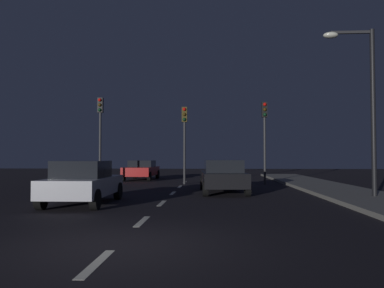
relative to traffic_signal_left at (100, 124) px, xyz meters
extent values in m
plane|color=black|center=(4.98, -8.89, -3.62)|extent=(80.00, 80.00, 0.00)
cube|color=gray|center=(12.48, -8.89, -3.54)|extent=(3.00, 40.00, 0.15)
cube|color=silver|center=(4.98, -17.09, -3.61)|extent=(0.16, 1.60, 0.01)
cube|color=silver|center=(4.98, -13.29, -3.61)|extent=(0.16, 1.60, 0.01)
cube|color=silver|center=(4.98, -9.49, -3.61)|extent=(0.16, 1.60, 0.01)
cube|color=silver|center=(4.98, -5.69, -3.61)|extent=(0.16, 1.60, 0.01)
cube|color=silver|center=(4.98, -1.89, -3.61)|extent=(0.16, 1.60, 0.01)
cube|color=silver|center=(4.98, 1.91, -3.61)|extent=(0.16, 1.60, 0.01)
cylinder|color=#2D2D30|center=(0.00, 0.02, -1.02)|extent=(0.14, 0.14, 5.19)
cube|color=black|center=(0.00, 0.02, 1.12)|extent=(0.32, 0.24, 0.90)
sphere|color=red|center=(0.00, -0.14, 1.42)|extent=(0.20, 0.20, 0.20)
sphere|color=#3F2D0C|center=(0.00, -0.14, 1.12)|extent=(0.20, 0.20, 0.20)
sphere|color=#0C3319|center=(0.00, -0.14, 0.82)|extent=(0.20, 0.20, 0.20)
cylinder|color=#2D2D30|center=(5.09, 0.02, -1.32)|extent=(0.14, 0.14, 4.59)
cube|color=#382D0C|center=(5.09, 0.02, 0.52)|extent=(0.32, 0.24, 0.90)
sphere|color=red|center=(5.09, -0.14, 0.82)|extent=(0.20, 0.20, 0.20)
sphere|color=#3F2D0C|center=(5.09, -0.14, 0.52)|extent=(0.20, 0.20, 0.20)
sphere|color=#0C3319|center=(5.09, -0.14, 0.22)|extent=(0.20, 0.20, 0.20)
cylinder|color=#2D2D30|center=(9.83, 0.02, -1.19)|extent=(0.14, 0.14, 4.85)
cube|color=black|center=(9.83, 0.02, 0.78)|extent=(0.32, 0.24, 0.90)
sphere|color=red|center=(9.83, -0.14, 1.08)|extent=(0.20, 0.20, 0.20)
sphere|color=#3F2D0C|center=(9.83, -0.14, 0.78)|extent=(0.20, 0.20, 0.20)
sphere|color=#0C3319|center=(9.83, -0.14, 0.48)|extent=(0.20, 0.20, 0.20)
cube|color=black|center=(7.21, -5.32, -2.99)|extent=(2.10, 4.60, 0.61)
cube|color=black|center=(7.22, -5.54, -2.42)|extent=(1.74, 2.12, 0.54)
cylinder|color=black|center=(6.25, -3.67, -3.30)|extent=(0.26, 0.65, 0.64)
cylinder|color=black|center=(7.97, -3.57, -3.30)|extent=(0.26, 0.65, 0.64)
cylinder|color=black|center=(6.45, -7.07, -3.30)|extent=(0.26, 0.65, 0.64)
cylinder|color=black|center=(8.17, -6.97, -3.30)|extent=(0.26, 0.65, 0.64)
cube|color=silver|center=(2.34, -9.85, -3.00)|extent=(1.85, 4.17, 0.59)
cube|color=black|center=(2.35, -10.05, -2.43)|extent=(1.60, 1.89, 0.57)
cylinder|color=black|center=(1.49, -8.34, -3.30)|extent=(0.23, 0.64, 0.64)
cylinder|color=black|center=(3.15, -8.32, -3.30)|extent=(0.23, 0.64, 0.64)
cylinder|color=black|center=(1.53, -11.38, -3.30)|extent=(0.23, 0.64, 0.64)
cylinder|color=black|center=(3.20, -11.35, -3.30)|extent=(0.23, 0.64, 0.64)
cube|color=#B21919|center=(1.72, 4.37, -3.00)|extent=(1.97, 4.56, 0.59)
cube|color=black|center=(1.73, 4.60, -2.48)|extent=(1.69, 2.07, 0.46)
cylinder|color=black|center=(2.56, 2.64, -3.30)|extent=(0.23, 0.64, 0.64)
cylinder|color=black|center=(0.81, 2.68, -3.30)|extent=(0.23, 0.64, 0.64)
cylinder|color=black|center=(2.63, 6.06, -3.30)|extent=(0.23, 0.64, 0.64)
cylinder|color=black|center=(0.88, 6.10, -3.30)|extent=(0.23, 0.64, 0.64)
cylinder|color=black|center=(12.78, -8.09, -0.40)|extent=(0.18, 0.18, 6.44)
cube|color=#2D2D30|center=(12.01, -8.09, 2.72)|extent=(1.54, 0.10, 0.10)
ellipsoid|color=silver|center=(11.24, -8.09, 2.62)|extent=(0.56, 0.36, 0.24)
camera|label=1|loc=(6.71, -22.87, -2.02)|focal=36.15mm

